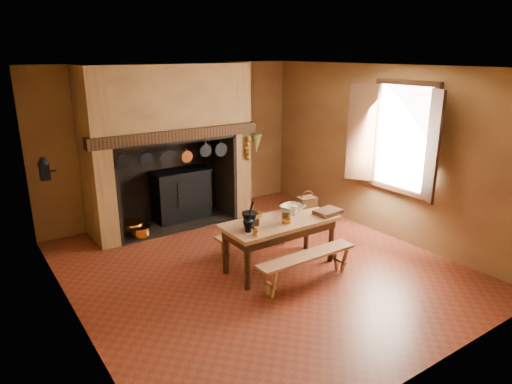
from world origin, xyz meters
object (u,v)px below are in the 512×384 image
(coffee_grinder, at_px, (254,221))
(bench_front, at_px, (307,262))
(work_table, at_px, (280,228))
(wicker_basket, at_px, (307,201))
(iron_range, at_px, (181,194))
(mixing_bowl, at_px, (293,208))

(coffee_grinder, bearing_deg, bench_front, -57.57)
(work_table, bearing_deg, wicker_basket, 19.23)
(bench_front, xyz_separation_m, coffee_grinder, (-0.42, 0.64, 0.46))
(iron_range, bearing_deg, work_table, -83.59)
(work_table, distance_m, coffee_grinder, 0.45)
(iron_range, relative_size, coffee_grinder, 9.77)
(iron_range, relative_size, wicker_basket, 5.51)
(work_table, height_order, coffee_grinder, coffee_grinder)
(work_table, relative_size, mixing_bowl, 4.75)
(coffee_grinder, height_order, mixing_bowl, coffee_grinder)
(bench_front, distance_m, wicker_basket, 1.19)
(iron_range, xyz_separation_m, work_table, (0.29, -2.61, 0.12))
(iron_range, relative_size, mixing_bowl, 4.58)
(iron_range, height_order, work_table, iron_range)
(work_table, relative_size, wicker_basket, 5.72)
(bench_front, distance_m, coffee_grinder, 0.89)
(bench_front, height_order, coffee_grinder, coffee_grinder)
(bench_front, relative_size, wicker_basket, 5.18)
(mixing_bowl, bearing_deg, coffee_grinder, -168.24)
(iron_range, height_order, coffee_grinder, iron_range)
(mixing_bowl, xyz_separation_m, wicker_basket, (0.30, 0.03, 0.04))
(coffee_grinder, bearing_deg, mixing_bowl, 10.97)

